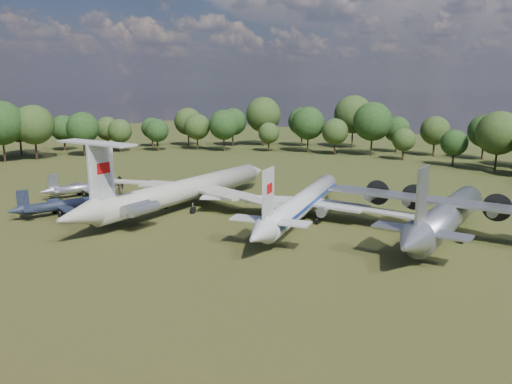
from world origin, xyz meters
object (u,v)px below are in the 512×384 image
Objects in this scene: il62_airliner at (187,194)px; an12_transport at (446,220)px; person_on_il62 at (120,189)px; small_prop_northwest at (83,190)px; tu104_jet at (303,207)px; small_prop_west at (59,208)px.

an12_transport is at bearing 9.20° from il62_airliner.
person_on_il62 is (-39.77, -21.54, 3.39)m from an12_transport.
an12_transport is at bearing 28.75° from small_prop_northwest.
il62_airliner is 1.16× the size of tu104_jet.
small_prop_west is 13.64m from small_prop_northwest.
small_prop_northwest is (-8.27, 10.84, 0.01)m from small_prop_west.
an12_transport is 22.81× the size of person_on_il62.
person_on_il62 reaches higher than tu104_jet.
small_prop_northwest is at bearing 145.66° from small_prop_west.
small_prop_northwest is at bearing -169.85° from an12_transport.
il62_airliner is at bearing -169.50° from an12_transport.
small_prop_west is 0.99× the size of small_prop_northwest.
an12_transport reaches higher than tu104_jet.
an12_transport is 2.34× the size of small_prop_northwest.
il62_airliner is 22.69m from small_prop_northwest.
small_prop_west is (-54.14, -21.89, -1.32)m from an12_transport.
il62_airliner is 14.59m from person_on_il62.
an12_transport is 45.35m from person_on_il62.
tu104_jet is 2.72× the size of small_prop_northwest.
tu104_jet is 2.74× the size of small_prop_west.
an12_transport is at bearing 40.35° from small_prop_west.
tu104_jet reaches higher than small_prop_west.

